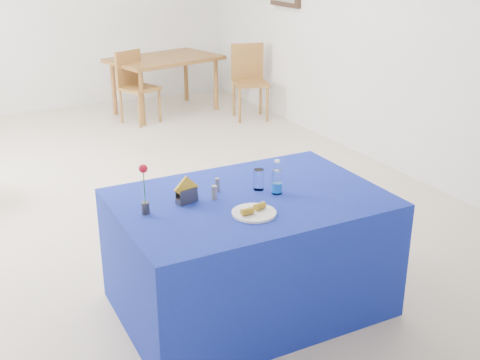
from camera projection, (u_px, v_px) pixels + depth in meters
name	position (u px, v px, depth m)	size (l,w,h in m)	color
floor	(145.00, 192.00, 5.65)	(7.00, 7.00, 0.00)	beige
plate	(254.00, 213.00, 3.38)	(0.25, 0.25, 0.01)	white
drinking_glass	(259.00, 180.00, 3.70)	(0.07, 0.07, 0.13)	white
salt_shaker	(214.00, 192.00, 3.57)	(0.03, 0.03, 0.09)	slate
pepper_shaker	(217.00, 185.00, 3.68)	(0.03, 0.03, 0.09)	slate
blue_table	(249.00, 252.00, 3.76)	(1.60, 1.10, 0.76)	navy
water_bottle	(277.00, 182.00, 3.64)	(0.06, 0.06, 0.21)	white
napkin_holder	(187.00, 195.00, 3.52)	(0.15, 0.08, 0.17)	#3B3B40
rose_vase	(144.00, 190.00, 3.34)	(0.05, 0.05, 0.30)	#25252A
oak_table	(165.00, 63.00, 8.07)	(1.59, 1.22, 0.76)	brown
chair_bg_left	(135.00, 82.00, 7.69)	(0.54, 0.54, 0.91)	#93602A
chair_bg_right	(249.00, 76.00, 7.89)	(0.53, 0.53, 0.96)	#93602A
banana_pieces	(254.00, 209.00, 3.37)	(0.17, 0.08, 0.04)	gold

